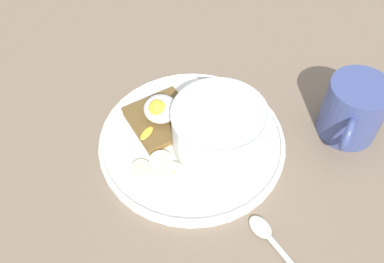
{
  "coord_description": "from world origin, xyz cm",
  "views": [
    {
      "loc": [
        -36.09,
        14.15,
        53.57
      ],
      "look_at": [
        0.0,
        0.0,
        5.0
      ],
      "focal_mm": 40.0,
      "sensor_mm": 36.0,
      "label": 1
    }
  ],
  "objects_px": {
    "oatmeal_bowl": "(219,128)",
    "coffee_mug": "(353,109)",
    "banana_slice_front": "(161,162)",
    "toast_slice": "(162,119)",
    "poached_egg": "(160,109)",
    "banana_slice_left": "(141,169)",
    "banana_slice_back": "(173,173)",
    "spoon": "(274,243)"
  },
  "relations": [
    {
      "from": "oatmeal_bowl",
      "to": "banana_slice_left",
      "type": "xyz_separation_m",
      "value": [
        -0.01,
        0.12,
        -0.03
      ]
    },
    {
      "from": "toast_slice",
      "to": "spoon",
      "type": "distance_m",
      "value": 0.25
    },
    {
      "from": "oatmeal_bowl",
      "to": "spoon",
      "type": "relative_size",
      "value": 1.13
    },
    {
      "from": "oatmeal_bowl",
      "to": "banana_slice_back",
      "type": "height_order",
      "value": "oatmeal_bowl"
    },
    {
      "from": "oatmeal_bowl",
      "to": "banana_slice_front",
      "type": "xyz_separation_m",
      "value": [
        -0.0,
        0.09,
        -0.03
      ]
    },
    {
      "from": "banana_slice_left",
      "to": "coffee_mug",
      "type": "bearing_deg",
      "value": -96.42
    },
    {
      "from": "spoon",
      "to": "banana_slice_front",
      "type": "bearing_deg",
      "value": 30.23
    },
    {
      "from": "toast_slice",
      "to": "oatmeal_bowl",
      "type": "bearing_deg",
      "value": -136.8
    },
    {
      "from": "poached_egg",
      "to": "banana_slice_front",
      "type": "bearing_deg",
      "value": 161.04
    },
    {
      "from": "banana_slice_front",
      "to": "spoon",
      "type": "relative_size",
      "value": 0.36
    },
    {
      "from": "poached_egg",
      "to": "banana_slice_front",
      "type": "xyz_separation_m",
      "value": [
        -0.07,
        0.02,
        -0.03
      ]
    },
    {
      "from": "poached_egg",
      "to": "banana_slice_back",
      "type": "height_order",
      "value": "poached_egg"
    },
    {
      "from": "banana_slice_left",
      "to": "spoon",
      "type": "height_order",
      "value": "banana_slice_left"
    },
    {
      "from": "oatmeal_bowl",
      "to": "coffee_mug",
      "type": "distance_m",
      "value": 0.2
    },
    {
      "from": "banana_slice_back",
      "to": "banana_slice_left",
      "type": "bearing_deg",
      "value": 59.45
    },
    {
      "from": "banana_slice_left",
      "to": "banana_slice_back",
      "type": "height_order",
      "value": "same"
    },
    {
      "from": "toast_slice",
      "to": "banana_slice_back",
      "type": "xyz_separation_m",
      "value": [
        -0.1,
        0.02,
        -0.0
      ]
    },
    {
      "from": "banana_slice_back",
      "to": "spoon",
      "type": "relative_size",
      "value": 0.37
    },
    {
      "from": "toast_slice",
      "to": "banana_slice_back",
      "type": "height_order",
      "value": "toast_slice"
    },
    {
      "from": "toast_slice",
      "to": "coffee_mug",
      "type": "height_order",
      "value": "coffee_mug"
    },
    {
      "from": "banana_slice_front",
      "to": "banana_slice_left",
      "type": "xyz_separation_m",
      "value": [
        -0.0,
        0.03,
        -0.0
      ]
    },
    {
      "from": "toast_slice",
      "to": "poached_egg",
      "type": "xyz_separation_m",
      "value": [
        -0.0,
        0.0,
        0.02
      ]
    },
    {
      "from": "banana_slice_front",
      "to": "banana_slice_left",
      "type": "height_order",
      "value": "banana_slice_front"
    },
    {
      "from": "banana_slice_back",
      "to": "coffee_mug",
      "type": "xyz_separation_m",
      "value": [
        -0.01,
        -0.28,
        0.03
      ]
    },
    {
      "from": "banana_slice_front",
      "to": "banana_slice_back",
      "type": "height_order",
      "value": "same"
    },
    {
      "from": "toast_slice",
      "to": "banana_slice_back",
      "type": "distance_m",
      "value": 0.1
    },
    {
      "from": "banana_slice_front",
      "to": "banana_slice_left",
      "type": "distance_m",
      "value": 0.03
    },
    {
      "from": "toast_slice",
      "to": "spoon",
      "type": "height_order",
      "value": "toast_slice"
    },
    {
      "from": "oatmeal_bowl",
      "to": "coffee_mug",
      "type": "relative_size",
      "value": 1.3
    },
    {
      "from": "spoon",
      "to": "oatmeal_bowl",
      "type": "bearing_deg",
      "value": 1.85
    },
    {
      "from": "banana_slice_front",
      "to": "banana_slice_back",
      "type": "bearing_deg",
      "value": -159.77
    },
    {
      "from": "banana_slice_front",
      "to": "coffee_mug",
      "type": "bearing_deg",
      "value": -97.35
    },
    {
      "from": "toast_slice",
      "to": "banana_slice_left",
      "type": "xyz_separation_m",
      "value": [
        -0.07,
        0.06,
        -0.0
      ]
    },
    {
      "from": "oatmeal_bowl",
      "to": "coffee_mug",
      "type": "bearing_deg",
      "value": -101.69
    },
    {
      "from": "banana_slice_left",
      "to": "poached_egg",
      "type": "bearing_deg",
      "value": -37.25
    },
    {
      "from": "oatmeal_bowl",
      "to": "toast_slice",
      "type": "relative_size",
      "value": 1.29
    },
    {
      "from": "spoon",
      "to": "banana_slice_left",
      "type": "bearing_deg",
      "value": 37.79
    },
    {
      "from": "poached_egg",
      "to": "banana_slice_front",
      "type": "distance_m",
      "value": 0.08
    },
    {
      "from": "banana_slice_back",
      "to": "poached_egg",
      "type": "bearing_deg",
      "value": -9.07
    },
    {
      "from": "oatmeal_bowl",
      "to": "spoon",
      "type": "bearing_deg",
      "value": -178.15
    },
    {
      "from": "oatmeal_bowl",
      "to": "banana_slice_left",
      "type": "distance_m",
      "value": 0.12
    },
    {
      "from": "banana_slice_back",
      "to": "spoon",
      "type": "height_order",
      "value": "banana_slice_back"
    }
  ]
}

